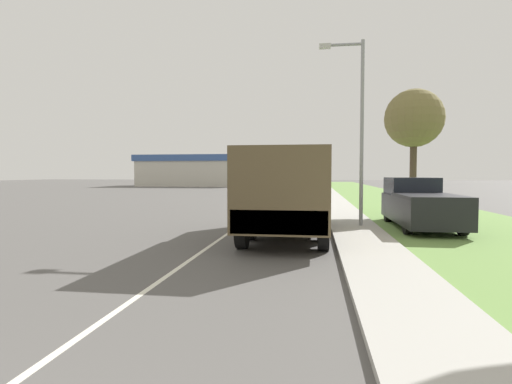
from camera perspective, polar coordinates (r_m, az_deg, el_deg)
The scene contains 13 objects.
ground_plane at distance 40.49m, azimuth 4.06°, elevation -0.31°, with size 180.00×180.00×0.00m, color #565451.
lane_centre_stripe at distance 40.49m, azimuth 4.06°, elevation -0.31°, with size 0.12×120.00×0.00m.
sidewalk_right at distance 40.41m, azimuth 10.43°, elevation -0.27°, with size 1.80×120.00×0.12m.
grass_strip_right at distance 40.81m, azimuth 16.62°, elevation -0.38°, with size 7.00×120.00×0.02m.
military_truck at distance 13.15m, azimuth 4.55°, elevation 0.48°, with size 2.53×7.10×2.79m.
car_nearest_ahead at distance 25.83m, azimuth 6.38°, elevation -0.35°, with size 1.71×3.94×1.68m.
car_second_ahead at distance 38.33m, azimuth 1.15°, elevation 0.46°, with size 1.80×4.75×1.36m.
car_third_ahead at distance 54.26m, azimuth 7.41°, elevation 1.14°, with size 1.91×4.77×1.50m.
car_fourth_ahead at distance 70.35m, azimuth 4.17°, elevation 1.49°, with size 1.93×4.86×1.46m.
pickup_truck at distance 16.78m, azimuth 22.26°, elevation -1.57°, with size 2.01×5.59×1.91m.
lamp_post at distance 15.80m, azimuth 14.15°, elevation 10.52°, with size 1.69×0.24×6.98m.
tree_mid_right at distance 21.55m, azimuth 21.64°, elevation 9.64°, with size 2.87×2.87×6.25m.
building_distant at distance 68.02m, azimuth -8.22°, elevation 3.05°, with size 19.21×9.93×5.10m.
Camera 1 is at (2.97, -0.33, 2.10)m, focal length 28.00 mm.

